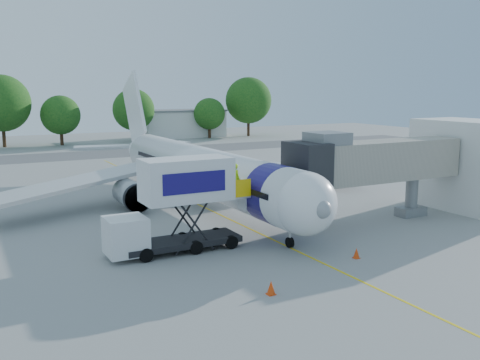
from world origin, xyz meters
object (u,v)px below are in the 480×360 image
aircraft (198,169)px  catering_hiloader (176,206)px  ground_tug (440,260)px  jet_bridge (367,163)px

aircraft → catering_hiloader: bearing=-119.4°
catering_hiloader → ground_tug: 14.69m
aircraft → ground_tug: bearing=-78.7°
jet_bridge → catering_hiloader: (-14.25, -0.00, -1.58)m
ground_tug → catering_hiloader: bearing=112.4°
catering_hiloader → ground_tug: catering_hiloader is taller
aircraft → jet_bridge: aircraft is taller
catering_hiloader → aircraft: bearing=60.6°
aircraft → jet_bridge: size_ratio=2.71×
jet_bridge → ground_tug: size_ratio=3.35×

